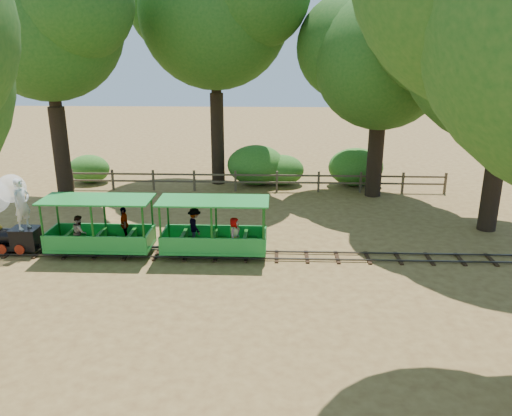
{
  "coord_description": "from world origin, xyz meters",
  "views": [
    {
      "loc": [
        0.93,
        -15.25,
        6.58
      ],
      "look_at": [
        0.3,
        0.5,
        1.54
      ],
      "focal_mm": 35.0,
      "sensor_mm": 36.0,
      "label": 1
    }
  ],
  "objects_px": {
    "fence": "(256,180)",
    "carriage_front": "(101,233)",
    "locomotive": "(1,208)",
    "carriage_rear": "(212,234)"
  },
  "relations": [
    {
      "from": "locomotive",
      "to": "carriage_front",
      "type": "bearing_deg",
      "value": -1.12
    },
    {
      "from": "fence",
      "to": "carriage_front",
      "type": "bearing_deg",
      "value": -121.16
    },
    {
      "from": "carriage_front",
      "to": "carriage_rear",
      "type": "distance_m",
      "value": 3.71
    },
    {
      "from": "locomotive",
      "to": "carriage_rear",
      "type": "relative_size",
      "value": 0.77
    },
    {
      "from": "carriage_rear",
      "to": "fence",
      "type": "distance_m",
      "value": 8.05
    },
    {
      "from": "carriage_rear",
      "to": "fence",
      "type": "relative_size",
      "value": 0.2
    },
    {
      "from": "locomotive",
      "to": "fence",
      "type": "height_order",
      "value": "locomotive"
    },
    {
      "from": "fence",
      "to": "locomotive",
      "type": "bearing_deg",
      "value": -135.69
    },
    {
      "from": "locomotive",
      "to": "carriage_front",
      "type": "relative_size",
      "value": 0.77
    },
    {
      "from": "locomotive",
      "to": "carriage_front",
      "type": "xyz_separation_m",
      "value": [
        3.29,
        -0.06,
        -0.79
      ]
    }
  ]
}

